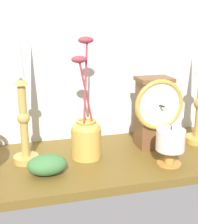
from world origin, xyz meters
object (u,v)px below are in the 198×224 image
mantel_clock (154,111)px  pillar_candle_front (170,143)px  candlestick_tall_left (23,105)px  brass_vase_jar (86,133)px

mantel_clock → pillar_candle_front: size_ratio=1.96×
candlestick_tall_left → pillar_candle_front: candlestick_tall_left is taller
mantel_clock → pillar_candle_front: (-0.64, -12.95, -5.74)cm
brass_vase_jar → pillar_candle_front: size_ratio=3.03×
mantel_clock → pillar_candle_front: 14.18cm
brass_vase_jar → pillar_candle_front: bearing=-26.8°
mantel_clock → candlestick_tall_left: bearing=-178.6°
candlestick_tall_left → pillar_candle_front: 42.03cm
mantel_clock → brass_vase_jar: bearing=-174.5°
mantel_clock → candlestick_tall_left: size_ratio=0.49×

